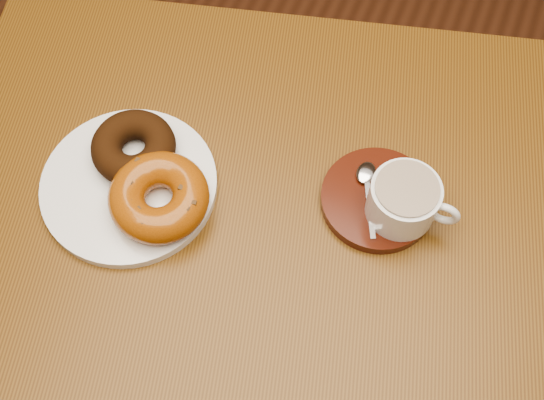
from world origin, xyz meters
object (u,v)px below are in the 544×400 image
at_px(cafe_table, 259,242).
at_px(saucer, 378,199).
at_px(donut_plate, 129,185).
at_px(coffee_cup, 405,200).

bearing_deg(cafe_table, saucer, 7.47).
height_order(cafe_table, saucer, saucer).
distance_m(cafe_table, donut_plate, 0.22).
xyz_separation_m(cafe_table, donut_plate, (-0.16, -0.04, 0.14)).
relative_size(cafe_table, donut_plate, 4.31).
bearing_deg(saucer, cafe_table, -158.54).
relative_size(cafe_table, saucer, 6.72).
distance_m(cafe_table, coffee_cup, 0.25).
xyz_separation_m(cafe_table, saucer, (0.14, 0.06, 0.14)).
distance_m(cafe_table, saucer, 0.21).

